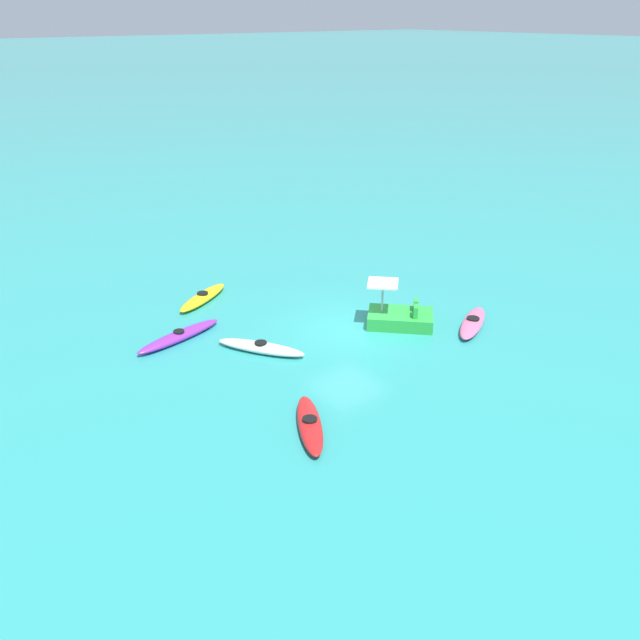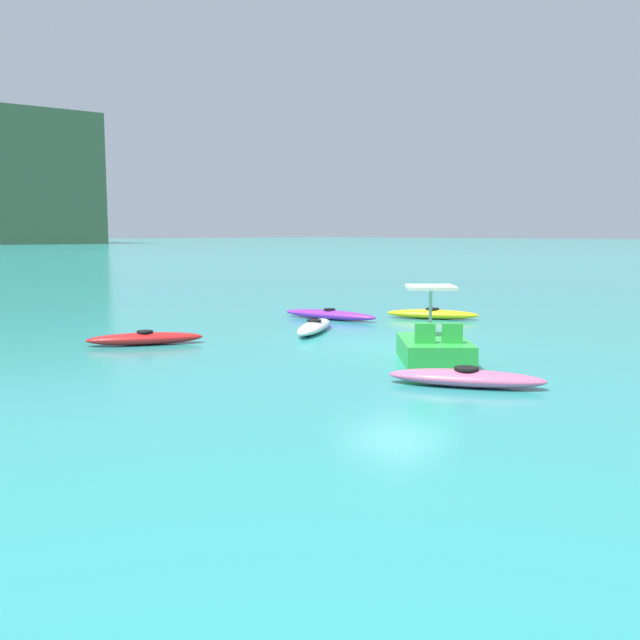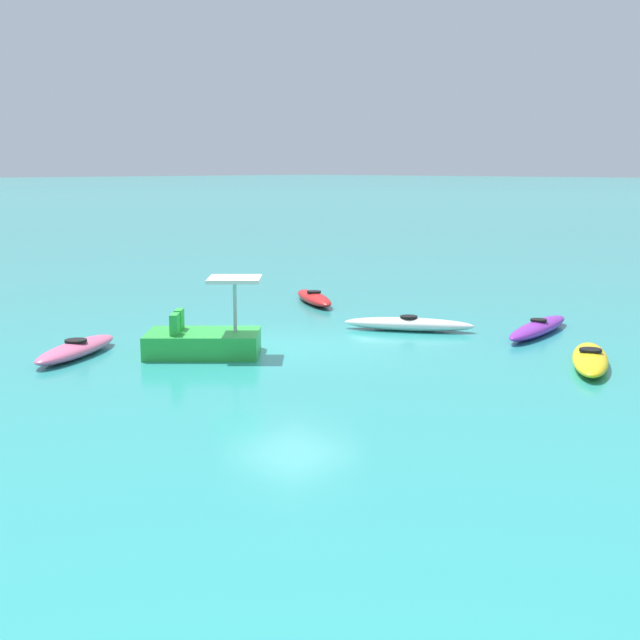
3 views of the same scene
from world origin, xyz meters
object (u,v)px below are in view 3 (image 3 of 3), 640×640
object	(u,v)px
kayak_purple	(538,328)
kayak_pink	(76,349)
kayak_red	(314,298)
pedal_boat_green	(204,339)
kayak_white	(409,324)
kayak_yellow	(590,359)

from	to	relation	value
kayak_purple	kayak_pink	bearing A→B (deg)	-121.94
kayak_red	kayak_purple	bearing A→B (deg)	2.66
kayak_purple	pedal_boat_green	size ratio (longest dim) A/B	1.31
kayak_white	pedal_boat_green	xyz separation A→B (m)	(-1.37, -5.30, 0.17)
kayak_yellow	pedal_boat_green	size ratio (longest dim) A/B	1.11
kayak_pink	kayak_red	size ratio (longest dim) A/B	1.01
kayak_purple	kayak_red	bearing A→B (deg)	-177.34
kayak_pink	kayak_purple	world-z (taller)	same
kayak_yellow	kayak_purple	bearing A→B (deg)	137.57
kayak_yellow	pedal_boat_green	bearing A→B (deg)	-143.90
kayak_yellow	pedal_boat_green	xyz separation A→B (m)	(-6.51, -4.75, 0.17)
kayak_purple	kayak_yellow	xyz separation A→B (m)	(2.60, -2.37, 0.00)
pedal_boat_green	kayak_red	bearing A→B (deg)	116.64
kayak_white	kayak_red	xyz separation A→B (m)	(-4.78, 1.48, 0.00)
kayak_red	pedal_boat_green	size ratio (longest dim) A/B	1.06
kayak_red	kayak_yellow	bearing A→B (deg)	-11.59
kayak_white	kayak_purple	bearing A→B (deg)	35.68
kayak_yellow	kayak_red	bearing A→B (deg)	168.41
kayak_red	kayak_pink	bearing A→B (deg)	-79.67
kayak_yellow	pedal_boat_green	distance (m)	8.06
kayak_red	kayak_yellow	world-z (taller)	same
kayak_pink	kayak_yellow	world-z (taller)	same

